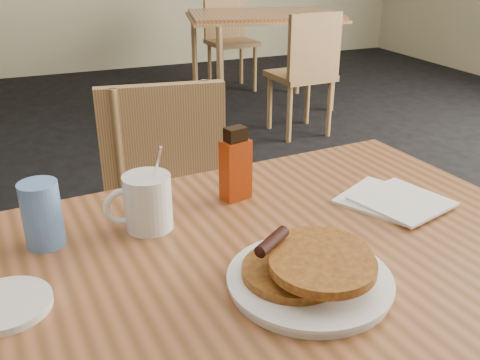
# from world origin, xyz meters

# --- Properties ---
(main_table) EXTENTS (1.20, 0.86, 0.75)m
(main_table) POSITION_xyz_m (0.02, -0.06, 0.71)
(main_table) COLOR #9A5A36
(main_table) RESTS_ON floor
(neighbor_table) EXTENTS (1.30, 1.02, 0.75)m
(neighbor_table) POSITION_xyz_m (1.47, 3.08, 0.71)
(neighbor_table) COLOR #9A5A36
(neighbor_table) RESTS_ON floor
(chair_main_far) EXTENTS (0.44, 0.44, 0.86)m
(chair_main_far) POSITION_xyz_m (0.05, 0.65, 0.51)
(chair_main_far) COLOR tan
(chair_main_far) RESTS_ON floor
(chair_neighbor_far) EXTENTS (0.42, 0.42, 0.87)m
(chair_neighbor_far) POSITION_xyz_m (1.47, 3.83, 0.52)
(chair_neighbor_far) COLOR tan
(chair_neighbor_far) RESTS_ON floor
(chair_neighbor_near) EXTENTS (0.40, 0.40, 0.84)m
(chair_neighbor_near) POSITION_xyz_m (1.45, 2.33, 0.50)
(chair_neighbor_near) COLOR tan
(chair_neighbor_near) RESTS_ON floor
(pancake_plate) EXTENTS (0.26, 0.26, 0.08)m
(pancake_plate) POSITION_xyz_m (0.04, -0.18, 0.77)
(pancake_plate) COLOR white
(pancake_plate) RESTS_ON main_table
(coffee_mug) EXTENTS (0.13, 0.09, 0.17)m
(coffee_mug) POSITION_xyz_m (-0.15, 0.10, 0.81)
(coffee_mug) COLOR white
(coffee_mug) RESTS_ON main_table
(syrup_bottle) EXTENTS (0.07, 0.05, 0.16)m
(syrup_bottle) POSITION_xyz_m (0.06, 0.16, 0.82)
(syrup_bottle) COLOR maroon
(syrup_bottle) RESTS_ON main_table
(napkin_stack) EXTENTS (0.23, 0.24, 0.01)m
(napkin_stack) POSITION_xyz_m (0.35, 0.01, 0.76)
(napkin_stack) COLOR white
(napkin_stack) RESTS_ON main_table
(blue_tumbler) EXTENTS (0.08, 0.08, 0.12)m
(blue_tumbler) POSITION_xyz_m (-0.33, 0.11, 0.81)
(blue_tumbler) COLOR #5B88D5
(blue_tumbler) RESTS_ON main_table
(side_saucer) EXTENTS (0.17, 0.17, 0.01)m
(side_saucer) POSITION_xyz_m (-0.40, -0.06, 0.76)
(side_saucer) COLOR white
(side_saucer) RESTS_ON main_table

